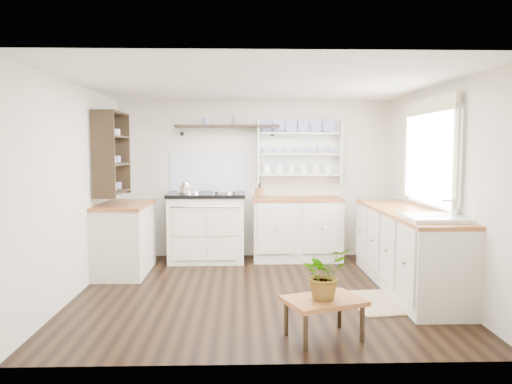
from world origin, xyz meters
TOP-DOWN VIEW (x-y plane):
  - floor at (0.00, 0.00)m, footprint 4.00×3.80m
  - wall_back at (0.00, 1.90)m, footprint 4.00×0.02m
  - wall_right at (2.00, 0.00)m, footprint 0.02×3.80m
  - wall_left at (-2.00, 0.00)m, footprint 0.02×3.80m
  - ceiling at (0.00, 0.00)m, footprint 4.00×3.80m
  - window at (1.95, 0.15)m, footprint 0.08×1.55m
  - aga_cooker at (-0.69, 1.57)m, footprint 1.09×0.75m
  - back_cabinets at (0.60, 1.60)m, footprint 1.27×0.63m
  - right_cabinets at (1.70, 0.10)m, footprint 0.62×2.43m
  - belfast_sink at (1.70, -0.65)m, footprint 0.55×0.60m
  - left_cabinets at (-1.70, 0.90)m, footprint 0.62×1.13m
  - plate_rack at (0.65, 1.86)m, footprint 1.20×0.22m
  - high_shelf at (-0.40, 1.78)m, footprint 1.50×0.29m
  - left_shelving at (-1.84, 0.90)m, footprint 0.28×0.80m
  - kettle at (-0.97, 1.45)m, footprint 0.18×0.18m
  - utensil_crock at (0.05, 1.68)m, footprint 0.11×0.11m
  - center_table at (0.50, -1.40)m, footprint 0.75×0.65m
  - potted_plant at (0.50, -1.40)m, footprint 0.51×0.50m
  - floor_rug at (1.21, -0.46)m, footprint 0.67×0.92m

SIDE VIEW (x-z plane):
  - floor at x=0.00m, z-range -0.01..0.01m
  - floor_rug at x=1.21m, z-range 0.00..0.02m
  - center_table at x=0.50m, z-range 0.13..0.47m
  - right_cabinets at x=1.70m, z-range 0.01..0.91m
  - left_cabinets at x=-1.70m, z-range 0.01..0.91m
  - back_cabinets at x=0.60m, z-range 0.01..0.91m
  - aga_cooker at x=-0.69m, z-range -0.01..1.00m
  - potted_plant at x=0.50m, z-range 0.34..0.77m
  - belfast_sink at x=1.70m, z-range 0.58..1.03m
  - utensil_crock at x=0.05m, z-range 0.91..1.03m
  - kettle at x=-0.97m, z-range 0.93..1.15m
  - wall_back at x=0.00m, z-range 0.00..2.30m
  - wall_right at x=2.00m, z-range 0.00..2.30m
  - wall_left at x=-2.00m, z-range 0.00..2.30m
  - left_shelving at x=-1.84m, z-range 1.02..2.08m
  - plate_rack at x=0.65m, z-range 1.11..2.01m
  - window at x=1.95m, z-range 0.95..2.17m
  - high_shelf at x=-0.40m, z-range 1.83..1.99m
  - ceiling at x=0.00m, z-range 2.29..2.30m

